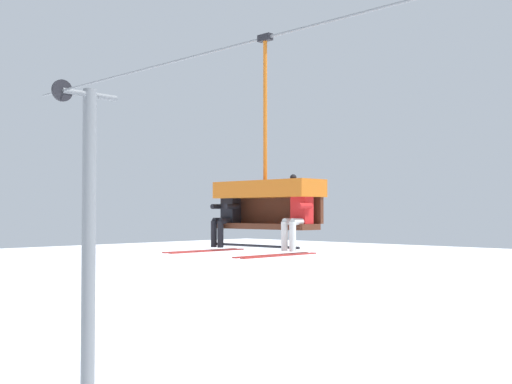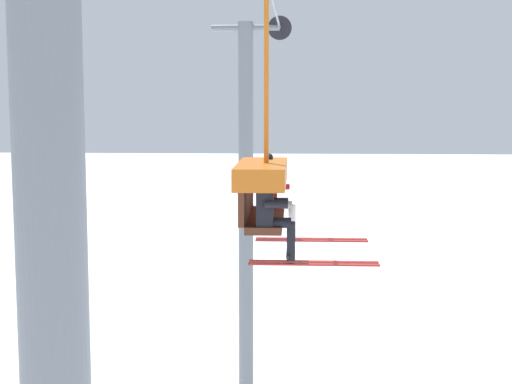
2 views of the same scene
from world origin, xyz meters
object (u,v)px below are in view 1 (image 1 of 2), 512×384
Objects in this scene: lift_tower_near at (88,260)px; chairlift_chair at (268,196)px; skier_black at (226,214)px; skier_red at (297,213)px.

chairlift_chair is at bearing -5.74° from lift_tower_near.
lift_tower_near is at bearing 171.48° from skier_black.
skier_black is (6.22, -0.93, 1.21)m from lift_tower_near.
skier_black is at bearing -165.57° from chairlift_chair.
lift_tower_near reaches higher than skier_black.
lift_tower_near is at bearing 174.26° from chairlift_chair.
lift_tower_near is 7.28m from chairlift_chair.
chairlift_chair is 2.21× the size of skier_black.
lift_tower_near is 8.08m from skier_red.
lift_tower_near is at bearing 173.35° from skier_red.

